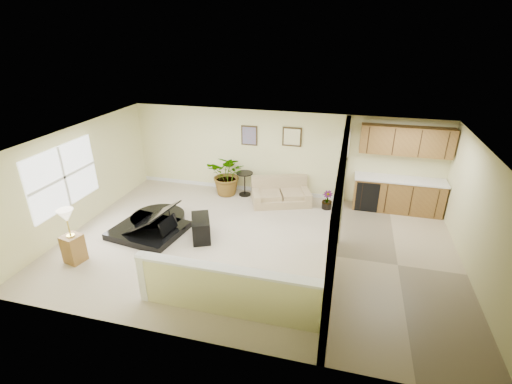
% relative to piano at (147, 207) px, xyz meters
% --- Properties ---
extents(floor, '(9.00, 9.00, 0.00)m').
position_rel_piano_xyz_m(floor, '(2.71, -0.02, -0.64)').
color(floor, '#C1B496').
rests_on(floor, ground).
extents(back_wall, '(9.00, 0.04, 2.50)m').
position_rel_piano_xyz_m(back_wall, '(2.71, 2.98, 0.61)').
color(back_wall, beige).
rests_on(back_wall, floor).
extents(front_wall, '(9.00, 0.04, 2.50)m').
position_rel_piano_xyz_m(front_wall, '(2.71, -3.02, 0.61)').
color(front_wall, beige).
rests_on(front_wall, floor).
extents(left_wall, '(0.04, 6.00, 2.50)m').
position_rel_piano_xyz_m(left_wall, '(-1.79, -0.02, 0.61)').
color(left_wall, beige).
rests_on(left_wall, floor).
extents(right_wall, '(0.04, 6.00, 2.50)m').
position_rel_piano_xyz_m(right_wall, '(7.21, -0.02, 0.61)').
color(right_wall, beige).
rests_on(right_wall, floor).
extents(ceiling, '(9.00, 6.00, 0.04)m').
position_rel_piano_xyz_m(ceiling, '(2.71, -0.02, 1.86)').
color(ceiling, silver).
rests_on(ceiling, back_wall).
extents(kitchen_vinyl, '(2.70, 6.00, 0.01)m').
position_rel_piano_xyz_m(kitchen_vinyl, '(5.86, -0.02, -0.64)').
color(kitchen_vinyl, tan).
rests_on(kitchen_vinyl, floor).
extents(interior_partition, '(0.18, 5.99, 2.50)m').
position_rel_piano_xyz_m(interior_partition, '(4.51, 0.24, 0.58)').
color(interior_partition, beige).
rests_on(interior_partition, floor).
extents(pony_half_wall, '(3.42, 0.22, 1.00)m').
position_rel_piano_xyz_m(pony_half_wall, '(2.78, -2.32, -0.12)').
color(pony_half_wall, beige).
rests_on(pony_half_wall, floor).
extents(left_window, '(0.05, 2.15, 1.45)m').
position_rel_piano_xyz_m(left_window, '(-1.78, -0.52, 0.81)').
color(left_window, white).
rests_on(left_window, left_wall).
extents(wall_art_left, '(0.48, 0.04, 0.58)m').
position_rel_piano_xyz_m(wall_art_left, '(1.76, 2.96, 1.11)').
color(wall_art_left, '#352713').
rests_on(wall_art_left, back_wall).
extents(wall_mirror, '(0.55, 0.04, 0.55)m').
position_rel_piano_xyz_m(wall_mirror, '(3.01, 2.96, 1.16)').
color(wall_mirror, '#352713').
rests_on(wall_mirror, back_wall).
extents(kitchen_cabinets, '(2.36, 0.65, 2.33)m').
position_rel_piano_xyz_m(kitchen_cabinets, '(5.90, 2.72, 0.23)').
color(kitchen_cabinets, olive).
rests_on(kitchen_cabinets, floor).
extents(piano, '(2.06, 2.10, 1.53)m').
position_rel_piano_xyz_m(piano, '(0.00, 0.00, 0.00)').
color(piano, black).
rests_on(piano, floor).
extents(piano_bench, '(0.71, 0.91, 0.54)m').
position_rel_piano_xyz_m(piano_bench, '(1.38, -0.02, -0.37)').
color(piano_bench, black).
rests_on(piano_bench, floor).
extents(loveseat, '(1.91, 1.43, 0.92)m').
position_rel_piano_xyz_m(loveseat, '(2.85, 2.39, -0.29)').
color(loveseat, tan).
rests_on(loveseat, floor).
extents(accent_table, '(0.49, 0.49, 0.71)m').
position_rel_piano_xyz_m(accent_table, '(1.70, 2.62, -0.18)').
color(accent_table, black).
rests_on(accent_table, floor).
extents(palm_plant, '(1.20, 1.06, 1.27)m').
position_rel_piano_xyz_m(palm_plant, '(1.21, 2.55, -0.01)').
color(palm_plant, black).
rests_on(palm_plant, floor).
extents(small_plant, '(0.38, 0.38, 0.52)m').
position_rel_piano_xyz_m(small_plant, '(4.16, 2.32, -0.42)').
color(small_plant, black).
rests_on(small_plant, floor).
extents(lamp_stand, '(0.44, 0.44, 1.24)m').
position_rel_piano_xyz_m(lamp_stand, '(-0.89, -1.60, -0.11)').
color(lamp_stand, olive).
rests_on(lamp_stand, floor).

